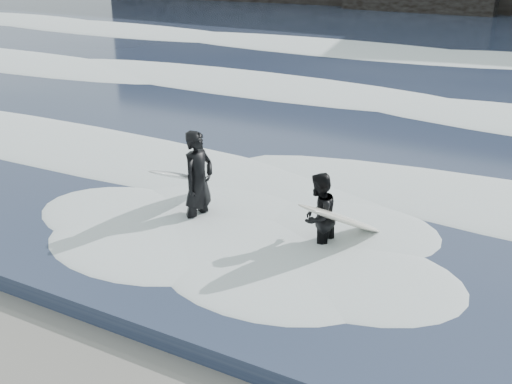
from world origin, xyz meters
TOP-DOWN VIEW (x-y plane):
  - foam_near at (0.00, 9.00)m, footprint 60.00×3.20m
  - foam_mid at (0.00, 16.00)m, footprint 60.00×4.00m
  - foam_far at (0.00, 25.00)m, footprint 60.00×4.80m
  - surfer_left at (-2.08, 6.33)m, footprint 1.05×2.09m
  - surfer_right at (0.41, 6.42)m, footprint 1.34×2.21m

SIDE VIEW (x-z plane):
  - foam_near at x=0.00m, z-range 0.30..0.50m
  - foam_mid at x=0.00m, z-range 0.30..0.54m
  - foam_far at x=0.00m, z-range 0.30..0.60m
  - surfer_right at x=0.41m, z-range 0.01..1.54m
  - surfer_left at x=-2.08m, z-range 0.01..1.94m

